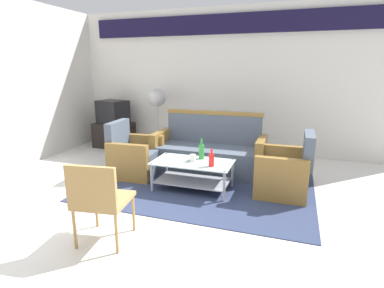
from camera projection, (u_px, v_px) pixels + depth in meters
The scene contains 14 objects.
ground_plane at pixel (173, 216), 3.56m from camera, with size 14.00×14.00×0.00m, color silver.
wall_back at pixel (231, 78), 6.00m from camera, with size 6.52×0.19×2.80m.
rug at pixel (201, 186), 4.43m from camera, with size 3.12×2.18×0.01m, color #2D3856.
couch at pixel (209, 153), 5.01m from camera, with size 1.80×0.75×0.96m.
armchair_left at pixel (135, 157), 4.84m from camera, with size 0.74×0.80×0.85m.
armchair_right at pixel (285, 173), 4.12m from camera, with size 0.70×0.76×0.85m.
coffee_table at pixel (193, 171), 4.26m from camera, with size 1.10×0.60×0.40m.
bottle_green at pixel (201, 151), 4.33m from camera, with size 0.08×0.08×0.29m.
bottle_red at pixel (211, 160), 4.00m from camera, with size 0.07×0.07×0.24m.
cup at pixel (193, 158), 4.22m from camera, with size 0.08×0.08×0.10m, color silver.
tv_stand at pixel (114, 135), 6.59m from camera, with size 0.80×0.50×0.52m, color black.
television at pixel (113, 112), 6.47m from camera, with size 0.69×0.58×0.48m.
pedestal_fan at pixel (157, 101), 6.13m from camera, with size 0.36×0.36×1.27m.
wicker_chair at pixel (99, 197), 2.87m from camera, with size 0.54×0.54×0.84m.
Camera 1 is at (1.25, -3.00, 1.68)m, focal length 28.55 mm.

